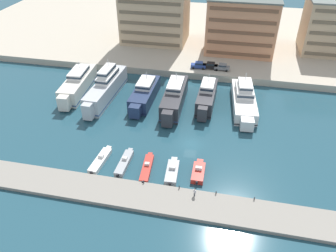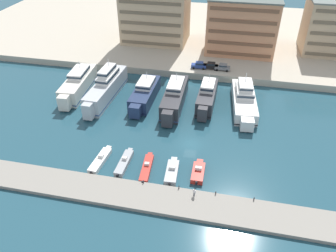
{
  "view_description": "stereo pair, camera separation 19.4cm",
  "coord_description": "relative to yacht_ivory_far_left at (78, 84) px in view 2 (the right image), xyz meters",
  "views": [
    {
      "loc": [
        6.09,
        -51.58,
        41.24
      ],
      "look_at": [
        -5.06,
        1.82,
        2.5
      ],
      "focal_mm": 35.0,
      "sensor_mm": 36.0,
      "label": 1
    },
    {
      "loc": [
        6.28,
        -51.54,
        41.24
      ],
      "look_at": [
        -5.06,
        1.82,
        2.5
      ],
      "focal_mm": 35.0,
      "sensor_mm": 36.0,
      "label": 2
    }
  ],
  "objects": [
    {
      "name": "car_black_left",
      "position": [
        31.61,
        16.52,
        0.57
      ],
      "size": [
        4.14,
        2.0,
        1.8
      ],
      "color": "black",
      "rests_on": "quay_promenade"
    },
    {
      "name": "ground_plane",
      "position": [
        31.06,
        -15.37,
        -2.28
      ],
      "size": [
        400.0,
        400.0,
        0.0
      ],
      "primitive_type": "plane",
      "color": "#234C5B"
    },
    {
      "name": "bollard_east_mid",
      "position": [
        37.23,
        -28.46,
        -1.28
      ],
      "size": [
        0.2,
        0.2,
        0.61
      ],
      "color": "#2D2D33",
      "rests_on": "pier_dock"
    },
    {
      "name": "apartment_block_left",
      "position": [
        38.73,
        33.22,
        7.69
      ],
      "size": [
        20.16,
        17.87,
        18.12
      ],
      "color": "tan",
      "rests_on": "quay_promenade"
    },
    {
      "name": "yacht_charcoal_center_left",
      "position": [
        25.01,
        -1.48,
        0.03
      ],
      "size": [
        4.64,
        19.17,
        7.32
      ],
      "color": "#333338",
      "rests_on": "ground"
    },
    {
      "name": "motorboat_grey_left",
      "position": [
        19.91,
        -23.99,
        -1.75
      ],
      "size": [
        1.73,
        7.74,
        1.53
      ],
      "color": "#9EA3A8",
      "rests_on": "ground"
    },
    {
      "name": "motorboat_grey_center_left",
      "position": [
        29.05,
        -24.47,
        -1.77
      ],
      "size": [
        2.47,
        7.07,
        1.52
      ],
      "color": "#9EA3A8",
      "rests_on": "ground"
    },
    {
      "name": "bollard_east",
      "position": [
        43.42,
        -28.46,
        -1.28
      ],
      "size": [
        0.2,
        0.2,
        0.61
      ],
      "color": "#2D2D33",
      "rests_on": "pier_dock"
    },
    {
      "name": "yacht_silver_left",
      "position": [
        7.95,
        -1.11,
        0.46
      ],
      "size": [
        4.64,
        21.77,
        9.02
      ],
      "color": "silver",
      "rests_on": "ground"
    },
    {
      "name": "car_blue_far_left",
      "position": [
        28.41,
        16.19,
        0.57
      ],
      "size": [
        4.19,
        2.1,
        1.8
      ],
      "color": "#28428E",
      "rests_on": "quay_promenade"
    },
    {
      "name": "apartment_block_far_left",
      "position": [
        11.82,
        34.37,
        12.01
      ],
      "size": [
        20.57,
        14.16,
        26.74
      ],
      "color": "#C6AD89",
      "rests_on": "quay_promenade"
    },
    {
      "name": "quay_promenade",
      "position": [
        31.06,
        47.78,
        -1.34
      ],
      "size": [
        180.0,
        70.0,
        1.87
      ],
      "primitive_type": "cube",
      "color": "#BCB29E",
      "rests_on": "ground"
    },
    {
      "name": "pier_dock",
      "position": [
        31.06,
        -31.23,
        -1.94
      ],
      "size": [
        120.0,
        6.03,
        0.67
      ],
      "primitive_type": "cube",
      "color": "gray",
      "rests_on": "ground"
    },
    {
      "name": "motorboat_white_far_left",
      "position": [
        15.29,
        -24.19,
        -1.79
      ],
      "size": [
        2.31,
        7.94,
        1.46
      ],
      "color": "white",
      "rests_on": "ground"
    },
    {
      "name": "yacht_ivory_far_left",
      "position": [
        0.0,
        0.0,
        0.0
      ],
      "size": [
        5.66,
        19.44,
        7.21
      ],
      "color": "silver",
      "rests_on": "ground"
    },
    {
      "name": "yacht_white_center_right",
      "position": [
        41.06,
        1.33,
        -0.22
      ],
      "size": [
        6.57,
        20.24,
        7.54
      ],
      "color": "white",
      "rests_on": "ground"
    },
    {
      "name": "bollard_west_mid",
      "position": [
        31.04,
        -28.46,
        -1.28
      ],
      "size": [
        0.2,
        0.2,
        0.61
      ],
      "color": "#2D2D33",
      "rests_on": "pier_dock"
    },
    {
      "name": "car_grey_mid_left",
      "position": [
        34.86,
        16.26,
        0.57
      ],
      "size": [
        4.13,
        1.99,
        1.8
      ],
      "color": "slate",
      "rests_on": "quay_promenade"
    },
    {
      "name": "motorboat_red_center",
      "position": [
        33.69,
        -23.66,
        -1.75
      ],
      "size": [
        2.23,
        6.17,
        1.59
      ],
      "color": "red",
      "rests_on": "ground"
    },
    {
      "name": "pedestrian_near_edge",
      "position": [
        33.78,
        -29.55,
        -0.69
      ],
      "size": [
        0.52,
        0.4,
        1.54
      ],
      "color": "#4C515B",
      "rests_on": "pier_dock"
    },
    {
      "name": "yacht_charcoal_center",
      "position": [
        32.4,
        0.56,
        -0.08
      ],
      "size": [
        4.04,
        15.96,
        7.11
      ],
      "color": "#333338",
      "rests_on": "ground"
    },
    {
      "name": "motorboat_red_mid_left",
      "position": [
        24.32,
        -24.43,
        -1.85
      ],
      "size": [
        2.15,
        8.08,
        1.31
      ],
      "color": "red",
      "rests_on": "ground"
    },
    {
      "name": "yacht_navy_mid_left",
      "position": [
        17.52,
        -0.7,
        -0.31
      ],
      "size": [
        4.61,
        17.08,
        6.57
      ],
      "color": "navy",
      "rests_on": "ground"
    },
    {
      "name": "bollard_west",
      "position": [
        24.85,
        -28.46,
        -1.28
      ],
      "size": [
        0.2,
        0.2,
        0.61
      ],
      "color": "#2D2D33",
      "rests_on": "pier_dock"
    }
  ]
}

